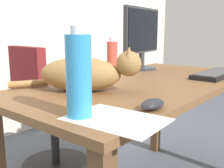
{
  "coord_description": "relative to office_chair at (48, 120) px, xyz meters",
  "views": [
    {
      "loc": [
        -1.2,
        -0.78,
        1.0
      ],
      "look_at": [
        -0.4,
        -0.11,
        0.79
      ],
      "focal_mm": 43.59,
      "sensor_mm": 36.0,
      "label": 1
    }
  ],
  "objects": [
    {
      "name": "spray_bottle",
      "position": [
        0.2,
        -0.41,
        0.45
      ],
      "size": [
        0.07,
        0.07,
        0.22
      ],
      "color": "#D84C3D",
      "rests_on": "desk"
    },
    {
      "name": "cat",
      "position": [
        -0.27,
        -0.65,
        0.43
      ],
      "size": [
        0.37,
        0.53,
        0.2
      ],
      "color": "olive",
      "rests_on": "desk"
    },
    {
      "name": "keyboard",
      "position": [
        0.51,
        -0.96,
        0.36
      ],
      "size": [
        0.44,
        0.15,
        0.03
      ],
      "color": "black",
      "rests_on": "desk"
    },
    {
      "name": "computer_mouse",
      "position": [
        -0.32,
        -1.03,
        0.37
      ],
      "size": [
        0.11,
        0.06,
        0.04
      ],
      "primitive_type": "ellipsoid",
      "color": "#232328",
      "rests_on": "desk"
    },
    {
      "name": "paper_sheet",
      "position": [
        -0.49,
        -1.01,
        0.35
      ],
      "size": [
        0.23,
        0.31,
        0.0
      ],
      "primitive_type": "cube",
      "rotation": [
        0.0,
        0.0,
        0.07
      ],
      "color": "white",
      "rests_on": "desk"
    },
    {
      "name": "water_bottle",
      "position": [
        -0.54,
        -0.9,
        0.48
      ],
      "size": [
        0.08,
        0.08,
        0.28
      ],
      "color": "#2D8CD1",
      "rests_on": "desk"
    },
    {
      "name": "office_chair",
      "position": [
        0.0,
        0.0,
        0.0
      ],
      "size": [
        0.48,
        0.48,
        0.89
      ],
      "color": "black",
      "rests_on": "ground_plane"
    },
    {
      "name": "monitor",
      "position": [
        0.46,
        -0.47,
        0.57
      ],
      "size": [
        0.48,
        0.2,
        0.42
      ],
      "color": "#333338",
      "rests_on": "desk"
    },
    {
      "name": "desk",
      "position": [
        0.09,
        -0.73,
        0.25
      ],
      "size": [
        1.48,
        0.74,
        0.73
      ],
      "color": "brown",
      "rests_on": "ground_plane"
    }
  ]
}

